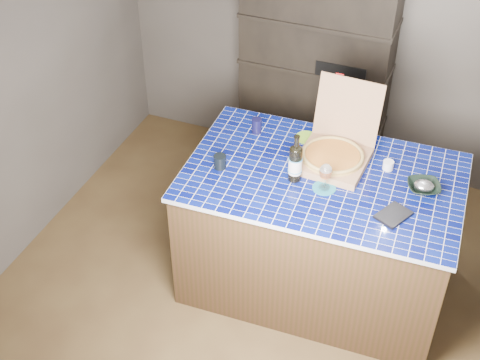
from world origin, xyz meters
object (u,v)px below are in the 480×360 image
at_px(pizza_box, 334,153).
at_px(bowl, 424,187).
at_px(kitchen_island, 318,231).
at_px(dvd_case, 393,215).
at_px(wine_glass, 326,172).
at_px(mead_bottle, 295,163).

bearing_deg(pizza_box, bowl, -4.85).
distance_m(kitchen_island, dvd_case, 0.75).
bearing_deg(wine_glass, mead_bottle, 174.00).
xyz_separation_m(mead_bottle, wine_glass, (0.21, -0.02, -0.00)).
bearing_deg(kitchen_island, dvd_case, -26.46).
relative_size(wine_glass, dvd_case, 0.88).
relative_size(kitchen_island, dvd_case, 8.76).
xyz_separation_m(mead_bottle, bowl, (0.80, 0.19, -0.11)).
distance_m(pizza_box, dvd_case, 0.64).
height_order(kitchen_island, bowl, bowl).
bearing_deg(pizza_box, kitchen_island, -92.14).
height_order(kitchen_island, wine_glass, wine_glass).
height_order(kitchen_island, dvd_case, dvd_case).
bearing_deg(dvd_case, mead_bottle, -164.09).
relative_size(dvd_case, bowl, 1.01).
bearing_deg(dvd_case, kitchen_island, -178.33).
xyz_separation_m(pizza_box, mead_bottle, (-0.18, -0.28, 0.07)).
height_order(dvd_case, bowl, bowl).
height_order(kitchen_island, mead_bottle, mead_bottle).
xyz_separation_m(pizza_box, wine_glass, (0.02, -0.30, 0.06)).
relative_size(pizza_box, wine_glass, 3.07).
xyz_separation_m(kitchen_island, pizza_box, (0.02, 0.17, 0.56)).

